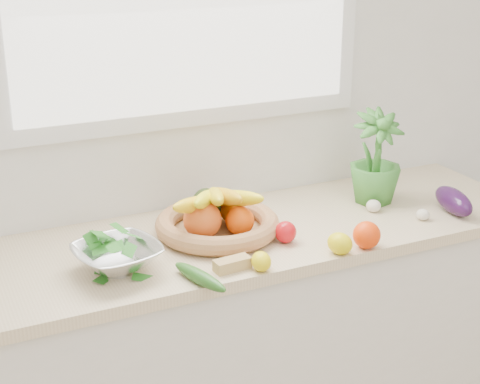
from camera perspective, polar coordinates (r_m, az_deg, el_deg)
name	(u,v)px	position (r m, az deg, el deg)	size (l,w,h in m)	color
back_wall	(187,82)	(2.54, -4.15, 8.51)	(4.50, 0.02, 2.70)	white
counter_cabinet	(225,358)	(2.64, -1.20, -12.74)	(2.20, 0.58, 0.86)	silver
countertop	(224,241)	(2.42, -1.28, -3.80)	(2.24, 0.62, 0.04)	beige
orange_loose	(367,235)	(2.34, 9.80, -3.31)	(0.09, 0.09, 0.09)	#FF3E08
lemon_a	(342,245)	(2.30, 7.91, -4.08)	(0.06, 0.07, 0.06)	yellow
lemon_b	(261,261)	(2.17, 1.66, -5.40)	(0.06, 0.07, 0.06)	yellow
lemon_c	(340,243)	(2.29, 7.75, -3.98)	(0.07, 0.09, 0.07)	yellow
apple	(286,232)	(2.35, 3.55, -3.12)	(0.07, 0.07, 0.07)	red
ginger	(232,264)	(2.18, -0.61, -5.62)	(0.11, 0.05, 0.04)	tan
garlic_a	(268,225)	(2.44, 2.16, -2.59)	(0.05, 0.05, 0.04)	white
garlic_b	(373,206)	(2.63, 10.32, -1.06)	(0.05, 0.05, 0.04)	white
garlic_c	(423,215)	(2.60, 14.00, -1.71)	(0.05, 0.05, 0.04)	silver
eggplant	(453,201)	(2.68, 16.23, -0.67)	(0.08, 0.21, 0.09)	#2D0F39
cucumber	(200,277)	(2.10, -3.14, -6.60)	(0.04, 0.23, 0.04)	#235017
radish	(264,259)	(2.22, 1.91, -5.20)	(0.03, 0.03, 0.03)	#B4163C
potted_herb	(376,157)	(2.68, 10.48, 2.67)	(0.19, 0.19, 0.34)	#3A822F
fruit_basket	(216,218)	(2.40, -1.84, -2.06)	(0.51, 0.51, 0.20)	#AD734C
colander_with_spinach	(117,251)	(2.17, -9.52, -4.57)	(0.29, 0.29, 0.13)	silver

